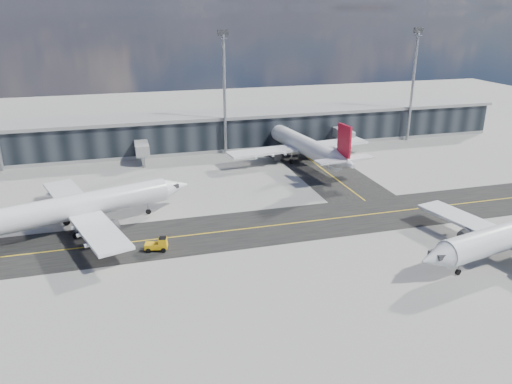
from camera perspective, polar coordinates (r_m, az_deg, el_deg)
The scene contains 8 objects.
ground at distance 78.95m, azimuth 4.08°, elevation -4.85°, with size 300.00×300.00×0.00m, color gray.
taxiway_lanes at distance 89.43m, azimuth 4.14°, elevation -1.74°, with size 180.00×63.00×0.03m.
terminal_concourse at distance 127.94m, azimuth -4.16°, elevation 6.97°, with size 152.00×19.80×8.80m.
floodlight_masts at distance 119.07m, azimuth -3.63°, elevation 11.63°, with size 102.50×0.70×28.90m.
airliner_af at distance 83.58m, azimuth -20.40°, elevation -1.74°, with size 39.33×33.92×11.90m.
airliner_redtail at distance 115.07m, azimuth 5.39°, elevation 5.37°, with size 35.08×41.02×12.15m.
baggage_tug at distance 74.67m, azimuth -11.11°, elevation -5.88°, with size 3.50×2.26×2.03m.
service_van at distance 120.77m, azimuth 1.33°, elevation 4.54°, with size 2.25×4.89×1.36m, color white.
Camera 1 is at (-24.65, -67.11, 33.49)m, focal length 35.00 mm.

